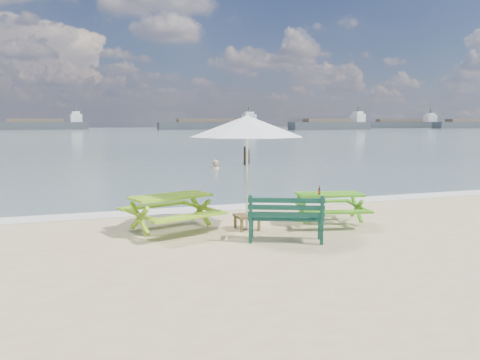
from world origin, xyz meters
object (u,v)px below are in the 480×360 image
object	(u,v)px
beer_bottle	(319,192)
patio_umbrella	(247,126)
swimmer	(215,177)
side_table	(247,222)
park_bench	(286,227)
picnic_table_right	(329,209)
picnic_table_left	(171,214)

from	to	relation	value
beer_bottle	patio_umbrella	bearing A→B (deg)	173.73
patio_umbrella	swimmer	world-z (taller)	patio_umbrella
patio_umbrella	swimmer	bearing A→B (deg)	77.96
patio_umbrella	side_table	bearing A→B (deg)	90.00
park_bench	beer_bottle	bearing A→B (deg)	38.59
picnic_table_right	swimmer	xyz separation A→B (m)	(0.79, 13.50, -0.81)
picnic_table_left	picnic_table_right	bearing A→B (deg)	-5.82
picnic_table_right	patio_umbrella	bearing A→B (deg)	178.57
side_table	swimmer	size ratio (longest dim) A/B	0.30
park_bench	side_table	world-z (taller)	park_bench
picnic_table_right	park_bench	world-z (taller)	park_bench
picnic_table_left	beer_bottle	xyz separation A→B (m)	(3.42, -0.52, 0.42)
picnic_table_left	park_bench	bearing A→B (deg)	-36.76
beer_bottle	swimmer	distance (m)	13.74
swimmer	patio_umbrella	bearing A→B (deg)	-102.04
picnic_table_left	swimmer	distance (m)	13.91
side_table	beer_bottle	distance (m)	1.86
picnic_table_left	patio_umbrella	world-z (taller)	patio_umbrella
park_bench	patio_umbrella	distance (m)	2.44
park_bench	beer_bottle	xyz separation A→B (m)	(1.32, 1.05, 0.53)
picnic_table_right	park_bench	distance (m)	2.05
picnic_table_left	picnic_table_right	xyz separation A→B (m)	(3.77, -0.38, -0.04)
picnic_table_right	side_table	distance (m)	2.09
picnic_table_right	swimmer	bearing A→B (deg)	86.67
patio_umbrella	swimmer	size ratio (longest dim) A/B	1.49
picnic_table_right	beer_bottle	distance (m)	0.60
picnic_table_right	patio_umbrella	distance (m)	2.89
picnic_table_right	side_table	world-z (taller)	picnic_table_right
picnic_table_left	swimmer	bearing A→B (deg)	70.84
picnic_table_left	side_table	bearing A→B (deg)	-11.14
beer_bottle	picnic_table_left	bearing A→B (deg)	171.31
side_table	swimmer	xyz separation A→B (m)	(2.87, 13.44, -0.63)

